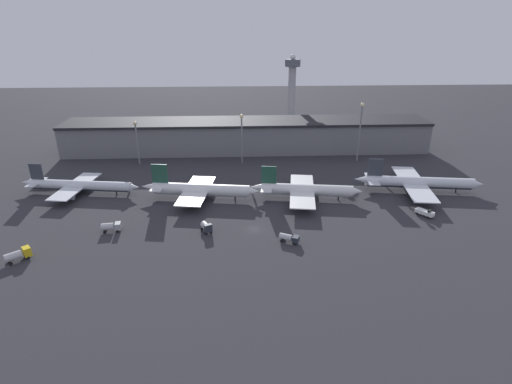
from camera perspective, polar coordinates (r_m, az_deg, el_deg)
ground at (r=129.68m, az=-0.30°, el=-5.34°), size 600.00×600.00×0.00m
terminal_building at (r=205.64m, az=-1.29°, el=8.07°), size 182.22×23.01×15.69m
airplane_0 at (r=169.08m, az=-23.93°, el=0.85°), size 47.72×29.02×11.61m
airplane_1 at (r=150.73m, az=-8.02°, el=0.30°), size 45.14×29.45×13.42m
airplane_2 at (r=150.78m, az=7.08°, el=0.28°), size 42.17×33.11×12.56m
airplane_3 at (r=168.60m, az=22.08°, el=1.25°), size 49.51×38.10×12.90m
service_vehicle_0 at (r=135.79m, az=-19.99°, el=-4.66°), size 6.20×3.35×2.95m
service_vehicle_1 at (r=128.34m, az=-7.12°, el=-4.97°), size 4.08×5.00×3.30m
service_vehicle_2 at (r=131.31m, az=-30.86°, el=-7.71°), size 6.68×6.15×3.33m
service_vehicle_3 at (r=149.33m, az=22.98°, el=-2.70°), size 5.75×6.32×2.85m
service_vehicle_4 at (r=122.23m, az=4.77°, el=-6.54°), size 6.31×4.52×2.56m
lamp_post_0 at (r=190.95m, az=-16.69°, el=7.58°), size 1.80×1.80×20.49m
lamp_post_1 at (r=184.88m, az=-2.05°, el=8.54°), size 1.80×1.80×23.22m
lamp_post_2 at (r=192.70m, az=14.69°, el=9.20°), size 1.80×1.80×27.86m
control_tower at (r=246.34m, az=5.15°, el=14.74°), size 9.00×9.00×43.94m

